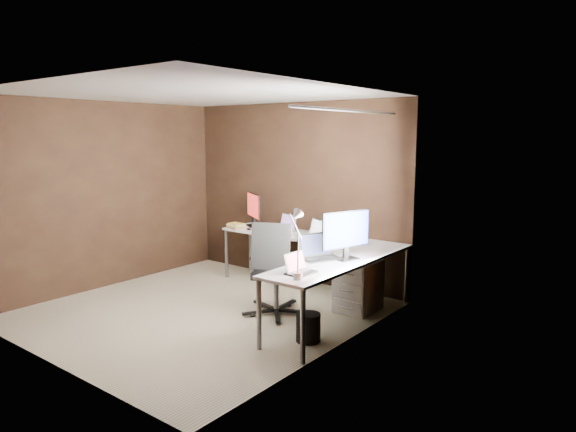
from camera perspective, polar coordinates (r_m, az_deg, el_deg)
The scene contains 15 objects.
room at distance 5.72m, azimuth -6.99°, elevation 1.16°, with size 3.60×3.60×2.50m.
desk at distance 6.25m, azimuth 2.70°, elevation -3.71°, with size 2.65×2.25×0.73m.
drawer_pedestal at distance 6.13m, azimuth 7.81°, elevation -7.68°, with size 0.42×0.50×0.60m, color white.
monitor_left at distance 7.50m, azimuth -3.85°, elevation 0.92°, with size 0.49×0.32×0.48m.
monitor_right at distance 5.50m, azimuth 6.48°, elevation -1.79°, with size 0.24×0.62×0.52m.
laptop_white at distance 7.11m, azimuth -0.38°, elevation -1.31°, with size 0.39×0.33×0.23m.
laptop_silver at distance 6.67m, azimuth 2.88°, elevation -1.99°, with size 0.43×0.38×0.24m.
laptop_black_big at distance 5.57m, azimuth 3.43°, elevation -4.14°, with size 0.43×0.49×0.27m.
laptop_black_small at distance 4.97m, azimuth 1.23°, elevation -5.87°, with size 0.21×0.30×0.20m.
book_stack at distance 7.37m, azimuth -5.81°, elevation -1.10°, with size 0.28×0.24×0.07m.
mouse_left at distance 7.22m, azimuth -4.39°, elevation -1.46°, with size 0.07×0.05×0.03m, color black.
mouse_corner at distance 6.45m, azimuth 5.81°, elevation -2.70°, with size 0.09×0.06×0.04m, color black.
desk_lamp at distance 4.77m, azimuth 0.96°, elevation -2.05°, with size 0.20×0.24×0.64m.
office_chair at distance 5.93m, azimuth -1.43°, elevation -7.94°, with size 0.63×0.66×1.10m.
wastebasket at distance 5.26m, azimuth 2.26°, elevation -12.26°, with size 0.25×0.25×0.29m, color black.
Camera 1 is at (4.33, -3.96, 2.04)m, focal length 32.00 mm.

